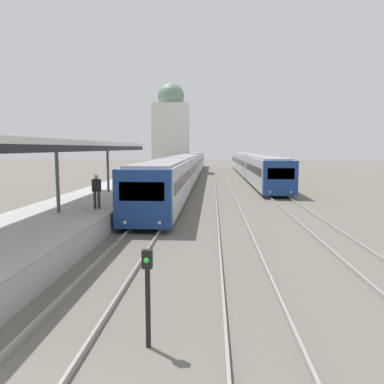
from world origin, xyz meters
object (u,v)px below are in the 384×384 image
train_far (250,164)px  signal_post_near (148,288)px  person_on_platform (97,190)px  train_near (188,165)px

train_far → signal_post_near: size_ratio=23.69×
person_on_platform → train_near: train_near is taller
person_on_platform → signal_post_near: size_ratio=0.85×
train_near → train_far: bearing=23.0°
person_on_platform → train_near: bearing=85.4°
person_on_platform → signal_post_near: (4.37, -10.82, -0.68)m
signal_post_near → train_far: bearing=81.9°
person_on_platform → signal_post_near: person_on_platform is taller
train_far → signal_post_near: 45.30m
person_on_platform → train_far: bearing=72.4°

